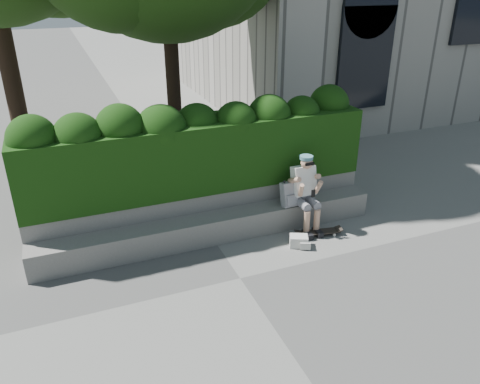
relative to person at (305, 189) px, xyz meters
name	(u,v)px	position (x,y,z in m)	size (l,w,h in m)	color
ground	(240,278)	(-1.66, -1.07, -0.75)	(80.00, 80.00, 0.00)	slate
bench_ledge	(213,228)	(-1.66, 0.18, -0.53)	(6.00, 0.45, 0.45)	gray
planter_wall	(204,209)	(-1.66, 0.66, -0.38)	(6.00, 0.50, 0.75)	gray
hedge	(199,154)	(-1.66, 0.88, 0.60)	(6.00, 1.00, 1.20)	black
person	(305,189)	(0.00, 0.00, 0.00)	(0.40, 0.76, 1.38)	gray
skateboard	(319,232)	(0.11, -0.38, -0.69)	(0.78, 0.33, 0.08)	black
backpack_plaid	(290,194)	(-0.25, 0.08, -0.08)	(0.30, 0.16, 0.44)	silver
backpack_ground	(299,241)	(-0.39, -0.57, -0.66)	(0.30, 0.21, 0.19)	beige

